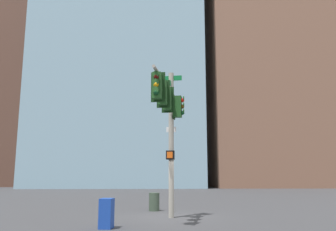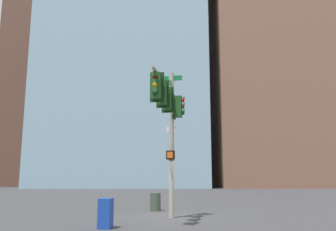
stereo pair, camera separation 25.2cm
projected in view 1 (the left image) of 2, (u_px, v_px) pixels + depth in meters
ground_plane at (171, 217)px, 15.60m from camera, size 200.00×200.00×0.00m
signal_pole_assembly at (168, 114)px, 14.99m from camera, size 1.52×4.36×6.69m
fire_hydrant at (154, 200)px, 19.39m from camera, size 0.34×0.26×0.87m
litter_bin at (154, 202)px, 18.27m from camera, size 0.56×0.56×0.95m
newspaper_box at (107, 213)px, 12.27m from camera, size 0.51×0.61×1.05m
building_brick_nearside at (261, 27)px, 62.06m from camera, size 19.61×16.36×56.70m
building_brick_midblock at (71, 84)px, 65.71m from camera, size 23.57×14.48×38.26m
building_brick_farside at (67, 72)px, 75.36m from camera, size 20.49×16.21×48.65m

